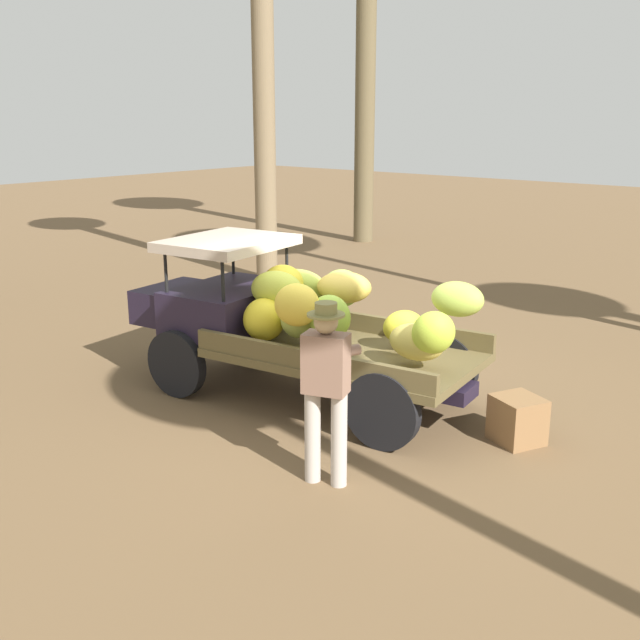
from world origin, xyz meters
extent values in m
plane|color=brown|center=(0.00, 0.00, 0.00)|extent=(60.00, 60.00, 0.00)
cube|color=black|center=(0.29, 0.20, 0.46)|extent=(4.02, 0.97, 0.16)
cylinder|color=black|center=(1.63, 1.18, 0.41)|extent=(0.84, 0.25, 0.83)
cylinder|color=black|center=(1.84, -0.40, 0.41)|extent=(0.84, 0.25, 0.83)
cylinder|color=black|center=(-1.15, 0.81, 0.41)|extent=(0.84, 0.25, 0.83)
cylinder|color=black|center=(-0.94, -0.77, 0.41)|extent=(0.84, 0.25, 0.83)
cube|color=brown|center=(-0.15, 0.14, 0.64)|extent=(3.20, 2.10, 0.10)
cube|color=brown|center=(-0.26, 0.93, 0.80)|extent=(2.98, 0.48, 0.22)
cube|color=brown|center=(-0.05, -0.65, 0.80)|extent=(2.98, 0.48, 0.22)
cube|color=black|center=(1.53, 0.36, 0.97)|extent=(1.29, 1.65, 0.55)
cube|color=black|center=(2.43, 0.48, 0.91)|extent=(0.83, 1.15, 0.44)
cylinder|color=black|center=(1.88, 1.06, 1.52)|extent=(0.04, 0.04, 0.55)
cylinder|color=black|center=(2.05, -0.22, 1.52)|extent=(0.04, 0.04, 0.55)
cylinder|color=black|center=(1.01, 0.95, 1.52)|extent=(0.04, 0.04, 0.55)
cylinder|color=black|center=(1.18, -0.33, 1.52)|extent=(0.04, 0.04, 0.55)
cube|color=#BAA692|center=(1.53, 0.36, 1.79)|extent=(1.41, 1.67, 0.12)
ellipsoid|color=#ABC048|center=(0.74, -0.07, 1.29)|extent=(0.80, 0.70, 0.56)
ellipsoid|color=gold|center=(0.82, 0.14, 1.35)|extent=(0.62, 0.64, 0.59)
ellipsoid|color=gold|center=(-1.10, 0.12, 0.98)|extent=(0.66, 0.50, 0.51)
ellipsoid|color=#B9CD3B|center=(1.00, 0.09, 0.92)|extent=(0.78, 0.73, 0.49)
ellipsoid|color=#89AC41|center=(0.18, 0.31, 1.07)|extent=(0.62, 0.58, 0.54)
ellipsoid|color=#8FAF44|center=(0.33, -0.39, 1.26)|extent=(0.77, 0.76, 0.60)
ellipsoid|color=#B2BB3D|center=(0.68, 0.40, 1.33)|extent=(0.79, 0.76, 0.62)
ellipsoid|color=gold|center=(0.12, -0.17, 1.35)|extent=(0.79, 0.70, 0.39)
ellipsoid|color=yellow|center=(0.02, 0.79, 1.34)|extent=(0.53, 0.52, 0.51)
ellipsoid|color=yellow|center=(-0.67, -0.28, 0.97)|extent=(0.65, 0.65, 0.49)
ellipsoid|color=#AAC14B|center=(-1.20, -0.54, 1.34)|extent=(0.67, 0.56, 0.51)
ellipsoid|color=yellow|center=(0.65, 0.66, 1.03)|extent=(0.72, 0.74, 0.59)
ellipsoid|color=#ADBA49|center=(0.22, 0.50, 1.08)|extent=(0.60, 0.71, 0.59)
ellipsoid|color=#8FB437|center=(-0.24, 0.54, 1.19)|extent=(0.47, 0.63, 0.65)
ellipsoid|color=#B7D23B|center=(-1.33, 0.16, 1.13)|extent=(0.73, 0.73, 0.62)
cylinder|color=#B8AEA3|center=(-1.06, 1.80, 0.45)|extent=(0.15, 0.15, 0.90)
cylinder|color=#B8AEA3|center=(-1.30, 1.71, 0.45)|extent=(0.15, 0.15, 0.90)
cube|color=#8D6956|center=(-1.18, 1.75, 1.18)|extent=(0.46, 0.36, 0.55)
cylinder|color=#8D6956|center=(-1.05, 1.69, 1.26)|extent=(0.39, 0.30, 0.10)
cylinder|color=#8D6956|center=(-1.24, 1.63, 1.26)|extent=(0.23, 0.41, 0.10)
sphere|color=tan|center=(-1.18, 1.75, 1.56)|extent=(0.22, 0.22, 0.22)
cylinder|color=olive|center=(-1.18, 1.75, 1.63)|extent=(0.34, 0.34, 0.02)
cylinder|color=olive|center=(-1.18, 1.75, 1.69)|extent=(0.20, 0.20, 0.10)
cube|color=olive|center=(-2.15, -0.24, 0.25)|extent=(0.62, 0.61, 0.49)
cylinder|color=brown|center=(6.76, -9.52, 4.38)|extent=(0.52, 0.52, 8.76)
cylinder|color=#7A674A|center=(5.39, -4.34, 4.12)|extent=(0.43, 0.43, 8.23)
camera|label=1|loc=(-5.22, 6.70, 3.35)|focal=42.21mm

